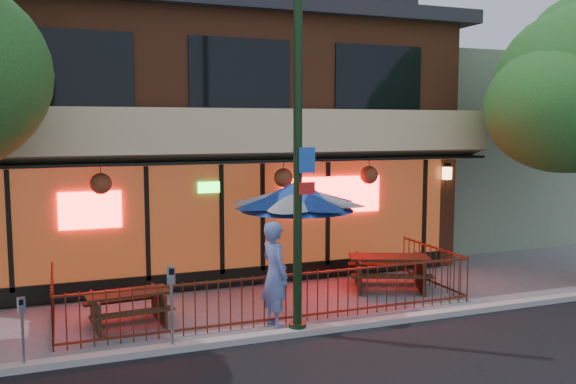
# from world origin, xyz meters

# --- Properties ---
(ground) EXTENTS (80.00, 80.00, 0.00)m
(ground) POSITION_xyz_m (0.00, 0.00, 0.00)
(ground) COLOR gray
(ground) RESTS_ON ground
(curb) EXTENTS (80.00, 0.25, 0.12)m
(curb) POSITION_xyz_m (0.00, -0.50, 0.06)
(curb) COLOR #999993
(curb) RESTS_ON ground
(restaurant_building) EXTENTS (12.96, 9.49, 8.05)m
(restaurant_building) POSITION_xyz_m (0.00, 7.11, 4.13)
(restaurant_building) COLOR brown
(restaurant_building) RESTS_ON ground
(neighbor_building) EXTENTS (6.00, 7.00, 6.00)m
(neighbor_building) POSITION_xyz_m (9.00, 7.70, 3.00)
(neighbor_building) COLOR gray
(neighbor_building) RESTS_ON ground
(patio_fence) EXTENTS (8.44, 2.62, 1.00)m
(patio_fence) POSITION_xyz_m (0.00, 0.50, 0.63)
(patio_fence) COLOR #511F11
(patio_fence) RESTS_ON ground
(street_light) EXTENTS (0.43, 0.32, 7.00)m
(street_light) POSITION_xyz_m (0.00, -0.40, 3.15)
(street_light) COLOR black
(street_light) RESTS_ON ground
(picnic_table_left) EXTENTS (1.63, 1.30, 0.66)m
(picnic_table_left) POSITION_xyz_m (-2.86, 1.17, 0.43)
(picnic_table_left) COLOR #392514
(picnic_table_left) RESTS_ON ground
(picnic_table_right) EXTENTS (2.24, 2.01, 0.78)m
(picnic_table_right) POSITION_xyz_m (3.12, 1.68, 0.52)
(picnic_table_right) COLOR black
(picnic_table_right) RESTS_ON ground
(patio_umbrella) EXTENTS (2.40, 2.40, 2.74)m
(patio_umbrella) POSITION_xyz_m (0.67, 1.35, 2.34)
(patio_umbrella) COLOR gray
(patio_umbrella) RESTS_ON ground
(pedestrian) EXTENTS (0.60, 0.81, 2.03)m
(pedestrian) POSITION_xyz_m (-0.26, 0.10, 1.01)
(pedestrian) COLOR #5A73B4
(pedestrian) RESTS_ON ground
(parking_meter_near) EXTENTS (0.16, 0.14, 1.48)m
(parking_meter_near) POSITION_xyz_m (-2.31, -0.48, 1.00)
(parking_meter_near) COLOR #919499
(parking_meter_near) RESTS_ON ground
(parking_meter_far) EXTENTS (0.13, 0.12, 1.17)m
(parking_meter_far) POSITION_xyz_m (-4.62, -0.48, 0.80)
(parking_meter_far) COLOR gray
(parking_meter_far) RESTS_ON ground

